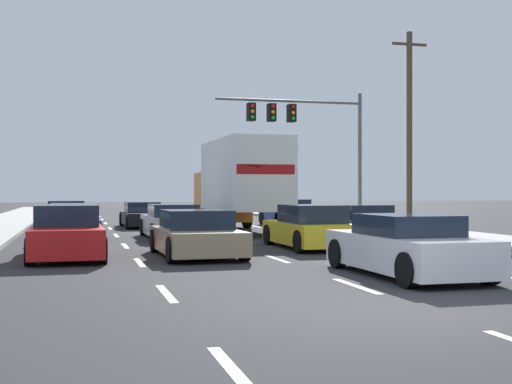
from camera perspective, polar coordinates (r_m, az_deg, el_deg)
The scene contains 16 objects.
ground_plane at distance 34.07m, azimuth -6.67°, elevation -2.77°, with size 140.00×140.00×0.00m, color #2B2B2D.
sidewalk_right at distance 31.64m, azimuth 9.98°, elevation -2.86°, with size 2.96×80.00×0.14m, color #B2AFA8.
lane_markings at distance 29.18m, azimuth -5.29°, elevation -3.24°, with size 6.94×57.00×0.01m.
car_green at distance 31.11m, azimuth -15.71°, elevation -1.98°, with size 1.89×4.09×1.26m.
car_navy at distance 23.97m, azimuth -15.14°, elevation -2.59°, with size 1.85×4.30×1.27m.
car_red at distance 17.93m, azimuth -15.67°, elevation -3.39°, with size 1.87×4.62×1.35m.
car_black at distance 32.09m, azimuth -9.58°, elevation -1.99°, with size 1.90×4.40×1.18m.
car_silver at distance 24.40m, azimuth -7.10°, elevation -2.58°, with size 1.92×4.60×1.23m.
car_tan at distance 17.64m, azimuth -5.05°, elevation -3.66°, with size 2.06×4.13×1.21m.
box_truck at distance 27.66m, azimuth -1.39°, elevation 0.92°, with size 2.62×8.17×3.71m.
car_yellow at distance 20.17m, azimuth 4.55°, elevation -3.07°, with size 1.83×4.17×1.29m.
car_white at distance 13.96m, azimuth 12.55°, elevation -4.57°, with size 1.88×4.34×1.23m.
car_blue at distance 32.62m, azimuth 2.75°, elevation -1.84°, with size 1.95×4.25×1.30m.
car_gray at distance 24.79m, azimuth 8.56°, elevation -2.56°, with size 1.98×4.54×1.21m.
traffic_signal_mast at distance 36.63m, azimuth 3.43°, elevation 5.88°, with size 8.25×0.69×7.09m.
utility_pole_mid at distance 33.95m, azimuth 12.81°, elevation 5.45°, with size 1.80×0.28×9.46m.
Camera 1 is at (-4.83, -8.68, 1.71)m, focal length 47.44 mm.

